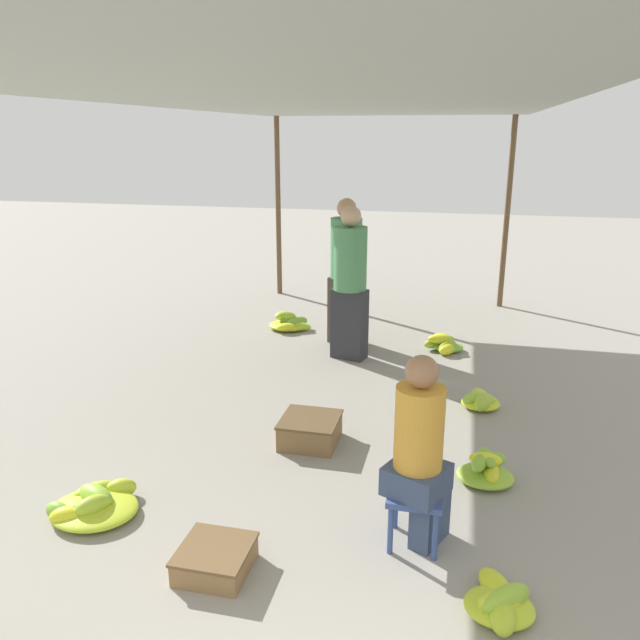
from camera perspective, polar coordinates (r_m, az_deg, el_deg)
The scene contains 15 objects.
canopy_post_back_left at distance 9.97m, azimuth -3.85°, elevation 10.18°, with size 0.08×0.08×2.76m, color brown.
canopy_post_back_right at distance 9.55m, azimuth 16.74°, elevation 9.24°, with size 0.08×0.08×2.76m, color brown.
canopy_tarp at distance 5.45m, azimuth 0.82°, elevation 19.55°, with size 3.86×8.70×0.04m, color #9EA399.
stool at distance 4.10m, azimuth 8.72°, elevation -16.08°, with size 0.34×0.34×0.37m.
vendor_seated at distance 3.93m, azimuth 9.20°, elevation -11.70°, with size 0.45×0.45×1.27m.
banana_pile_left_0 at distance 4.71m, azimuth -20.15°, elevation -15.62°, with size 0.61×0.62×0.19m.
banana_pile_left_1 at distance 8.28m, azimuth -2.87°, elevation -0.28°, with size 0.59×0.51×0.24m.
banana_pile_right_0 at distance 3.83m, azimuth 16.17°, elevation -23.59°, with size 0.39×0.56×0.17m.
banana_pile_right_1 at distance 4.93m, azimuth 14.96°, elevation -13.05°, with size 0.42×0.37×0.24m.
banana_pile_right_2 at distance 7.59m, azimuth 11.29°, elevation -2.19°, with size 0.49×0.46×0.22m.
banana_pile_right_3 at distance 6.14m, azimuth 14.50°, elevation -7.15°, with size 0.38×0.52×0.17m.
crate_near at distance 4.01m, azimuth -9.57°, elevation -20.74°, with size 0.42×0.42×0.16m.
crate_mid at distance 5.32m, azimuth -0.91°, elevation -10.06°, with size 0.48×0.48×0.22m.
shopper_walking_mid at distance 7.57m, azimuth 2.39°, elevation 4.62°, with size 0.45×0.45×1.78m.
shopper_walking_far at distance 7.03m, azimuth 2.76°, elevation 3.56°, with size 0.46×0.46×1.75m.
Camera 1 is at (1.18, -0.87, 2.51)m, focal length 35.00 mm.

